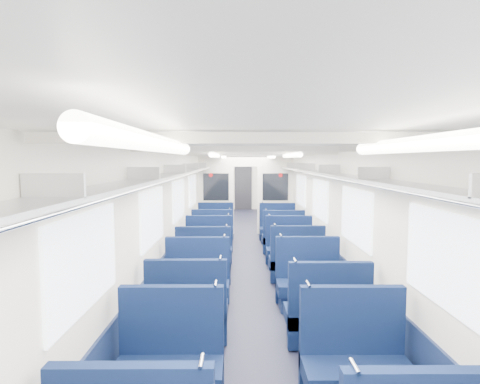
{
  "coord_description": "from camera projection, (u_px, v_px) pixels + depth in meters",
  "views": [
    {
      "loc": [
        -0.22,
        -8.09,
        2.19
      ],
      "look_at": [
        -0.17,
        3.35,
        1.24
      ],
      "focal_mm": 28.91,
      "sensor_mm": 36.0,
      "label": 1
    }
  ],
  "objects": [
    {
      "name": "floor",
      "position": [
        248.0,
        263.0,
        8.25
      ],
      "size": [
        2.8,
        18.0,
        0.01
      ],
      "primitive_type": "cube",
      "color": "black",
      "rests_on": "ground"
    },
    {
      "name": "ceiling",
      "position": [
        249.0,
        152.0,
        8.05
      ],
      "size": [
        2.8,
        18.0,
        0.01
      ],
      "primitive_type": "cube",
      "color": "white",
      "rests_on": "wall_left"
    },
    {
      "name": "wall_left",
      "position": [
        182.0,
        208.0,
        8.15
      ],
      "size": [
        0.02,
        18.0,
        2.35
      ],
      "primitive_type": "cube",
      "color": "silver",
      "rests_on": "floor"
    },
    {
      "name": "dado_left",
      "position": [
        183.0,
        247.0,
        8.21
      ],
      "size": [
        0.03,
        17.9,
        0.7
      ],
      "primitive_type": "cube",
      "color": "#111C3A",
      "rests_on": "floor"
    },
    {
      "name": "wall_right",
      "position": [
        315.0,
        208.0,
        8.16
      ],
      "size": [
        0.02,
        18.0,
        2.35
      ],
      "primitive_type": "cube",
      "color": "silver",
      "rests_on": "floor"
    },
    {
      "name": "dado_right",
      "position": [
        313.0,
        247.0,
        8.23
      ],
      "size": [
        0.03,
        17.9,
        0.7
      ],
      "primitive_type": "cube",
      "color": "#111C3A",
      "rests_on": "floor"
    },
    {
      "name": "wall_far",
      "position": [
        243.0,
        183.0,
        17.12
      ],
      "size": [
        2.8,
        0.02,
        2.35
      ],
      "primitive_type": "cube",
      "color": "silver",
      "rests_on": "floor"
    },
    {
      "name": "luggage_rack_left",
      "position": [
        191.0,
        170.0,
        8.08
      ],
      "size": [
        0.36,
        17.4,
        0.18
      ],
      "color": "#B2B5BA",
      "rests_on": "wall_left"
    },
    {
      "name": "luggage_rack_right",
      "position": [
        306.0,
        170.0,
        8.09
      ],
      "size": [
        0.36,
        17.4,
        0.18
      ],
      "color": "#B2B5BA",
      "rests_on": "wall_right"
    },
    {
      "name": "windows",
      "position": [
        249.0,
        199.0,
        7.68
      ],
      "size": [
        2.78,
        15.6,
        0.75
      ],
      "color": "white",
      "rests_on": "wall_left"
    },
    {
      "name": "ceiling_fittings",
      "position": [
        249.0,
        155.0,
        7.8
      ],
      "size": [
        2.7,
        16.06,
        0.11
      ],
      "color": "silver",
      "rests_on": "ceiling"
    },
    {
      "name": "end_door",
      "position": [
        243.0,
        187.0,
        17.08
      ],
      "size": [
        0.75,
        0.06,
        2.0
      ],
      "primitive_type": "cube",
      "color": "black",
      "rests_on": "floor"
    },
    {
      "name": "bulkhead",
      "position": [
        246.0,
        192.0,
        11.43
      ],
      "size": [
        2.8,
        0.1,
        2.35
      ],
      "color": "silver",
      "rests_on": "floor"
    },
    {
      "name": "seat_6",
      "position": [
        170.0,
        368.0,
        3.46
      ],
      "size": [
        0.96,
        0.53,
        1.07
      ],
      "color": "#0E1E45",
      "rests_on": "floor"
    },
    {
      "name": "seat_7",
      "position": [
        355.0,
        369.0,
        3.46
      ],
      "size": [
        0.96,
        0.53,
        1.07
      ],
      "color": "#0E1E45",
      "rests_on": "floor"
    },
    {
      "name": "seat_8",
      "position": [
        188.0,
        314.0,
        4.66
      ],
      "size": [
        0.96,
        0.53,
        1.07
      ],
      "color": "#0E1E45",
      "rests_on": "floor"
    },
    {
      "name": "seat_9",
      "position": [
        327.0,
        318.0,
        4.56
      ],
      "size": [
        0.96,
        0.53,
        1.07
      ],
      "color": "#0E1E45",
      "rests_on": "floor"
    },
    {
      "name": "seat_10",
      "position": [
        197.0,
        286.0,
        5.7
      ],
      "size": [
        0.96,
        0.53,
        1.07
      ],
      "color": "#0E1E45",
      "rests_on": "floor"
    },
    {
      "name": "seat_11",
      "position": [
        309.0,
        285.0,
        5.74
      ],
      "size": [
        0.96,
        0.53,
        1.07
      ],
      "color": "#0E1E45",
      "rests_on": "floor"
    },
    {
      "name": "seat_12",
      "position": [
        204.0,
        265.0,
        6.86
      ],
      "size": [
        0.96,
        0.53,
        1.07
      ],
      "color": "#0E1E45",
      "rests_on": "floor"
    },
    {
      "name": "seat_13",
      "position": [
        296.0,
        264.0,
        6.96
      ],
      "size": [
        0.96,
        0.53,
        1.07
      ],
      "color": "#0E1E45",
      "rests_on": "floor"
    },
    {
      "name": "seat_14",
      "position": [
        208.0,
        251.0,
        7.93
      ],
      "size": [
        0.96,
        0.53,
        1.07
      ],
      "color": "#0E1E45",
      "rests_on": "floor"
    },
    {
      "name": "seat_15",
      "position": [
        289.0,
        251.0,
        7.91
      ],
      "size": [
        0.96,
        0.53,
        1.07
      ],
      "color": "#0E1E45",
      "rests_on": "floor"
    },
    {
      "name": "seat_16",
      "position": [
        213.0,
        238.0,
        9.18
      ],
      "size": [
        0.96,
        0.53,
        1.07
      ],
      "color": "#0E1E45",
      "rests_on": "floor"
    },
    {
      "name": "seat_17",
      "position": [
        283.0,
        240.0,
        9.04
      ],
      "size": [
        0.96,
        0.53,
        1.07
      ],
      "color": "#0E1E45",
      "rests_on": "floor"
    },
    {
      "name": "seat_18",
      "position": [
        216.0,
        229.0,
        10.38
      ],
      "size": [
        0.96,
        0.53,
        1.07
      ],
      "color": "#0E1E45",
      "rests_on": "floor"
    },
    {
      "name": "seat_19",
      "position": [
        278.0,
        230.0,
        10.28
      ],
      "size": [
        0.96,
        0.53,
        1.07
      ],
      "color": "#0E1E45",
      "rests_on": "floor"
    }
  ]
}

